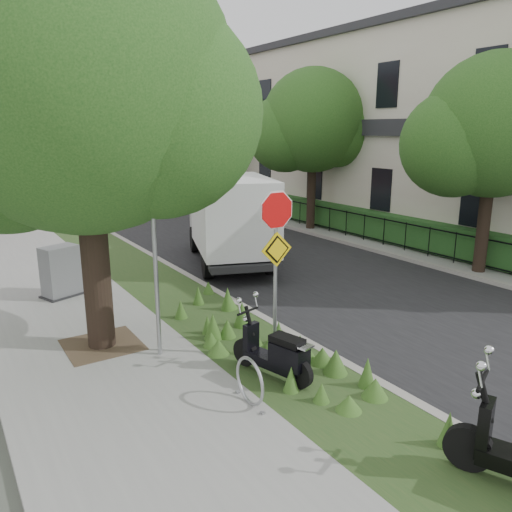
{
  "coord_description": "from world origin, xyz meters",
  "views": [
    {
      "loc": [
        -6.36,
        -6.47,
        4.24
      ],
      "look_at": [
        -0.12,
        3.23,
        1.3
      ],
      "focal_mm": 35.0,
      "sensor_mm": 36.0,
      "label": 1
    }
  ],
  "objects_px": {
    "utility_cabinet": "(61,272)",
    "sign_assembly": "(276,241)",
    "box_truck": "(230,216)",
    "scooter_far": "(280,358)"
  },
  "relations": [
    {
      "from": "utility_cabinet",
      "to": "sign_assembly",
      "type": "bearing_deg",
      "value": -65.94
    },
    {
      "from": "utility_cabinet",
      "to": "box_truck",
      "type": "bearing_deg",
      "value": 8.25
    },
    {
      "from": "scooter_far",
      "to": "box_truck",
      "type": "height_order",
      "value": "box_truck"
    },
    {
      "from": "box_truck",
      "to": "utility_cabinet",
      "type": "distance_m",
      "value": 5.5
    },
    {
      "from": "sign_assembly",
      "to": "box_truck",
      "type": "height_order",
      "value": "sign_assembly"
    },
    {
      "from": "scooter_far",
      "to": "box_truck",
      "type": "relative_size",
      "value": 0.29
    },
    {
      "from": "box_truck",
      "to": "scooter_far",
      "type": "bearing_deg",
      "value": -113.96
    },
    {
      "from": "scooter_far",
      "to": "box_truck",
      "type": "bearing_deg",
      "value": 66.04
    },
    {
      "from": "sign_assembly",
      "to": "scooter_far",
      "type": "xyz_separation_m",
      "value": [
        -0.47,
        -0.8,
        -1.81
      ]
    },
    {
      "from": "scooter_far",
      "to": "box_truck",
      "type": "xyz_separation_m",
      "value": [
        3.27,
        7.35,
        1.06
      ]
    }
  ]
}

